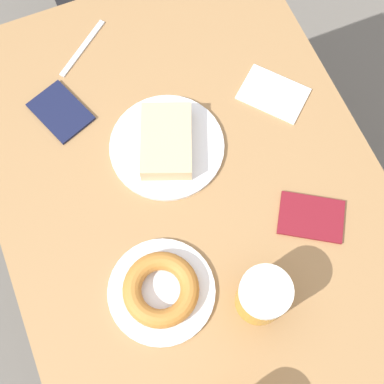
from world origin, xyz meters
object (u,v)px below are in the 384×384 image
Objects in this scene: plate_with_donut at (161,290)px; passport_far_edge at (61,112)px; plate_with_cake at (167,144)px; passport_near_edge at (311,217)px; fork at (82,48)px; napkin_folded at (273,94)px; beer_mug_left at (262,296)px.

plate_with_donut is 0.44m from passport_far_edge.
plate_with_cake reaches higher than passport_near_edge.
fork is at bearing 106.06° from plate_with_cake.
passport_far_edge is at bearing 133.14° from passport_near_edge.
plate_with_donut is at bearing -82.12° from passport_far_edge.
plate_with_donut reaches higher than napkin_folded.
passport_near_edge and passport_far_edge have the same top height.
fork is at bearing 118.15° from passport_near_edge.
plate_with_cake reaches higher than passport_far_edge.
plate_with_cake is 0.32m from passport_near_edge.
fork is at bearing 142.11° from napkin_folded.
passport_near_edge is at bearing 33.63° from beer_mug_left.
plate_with_cake is 1.54× the size of passport_near_edge.
passport_far_edge is (-0.43, 0.13, 0.00)m from napkin_folded.
passport_far_edge is (-0.18, 0.16, -0.01)m from plate_with_cake.
beer_mug_left is (0.04, -0.36, 0.04)m from plate_with_cake.
passport_far_edge reaches higher than napkin_folded.
passport_near_edge is at bearing -100.21° from napkin_folded.
napkin_folded is at bearing 6.64° from plate_with_cake.
fork is at bearing 55.41° from passport_far_edge.
fork is at bearing 101.07° from beer_mug_left.
passport_far_edge is (-0.09, -0.13, 0.00)m from fork.
napkin_folded is (0.37, 0.30, -0.02)m from plate_with_donut.
passport_near_edge is (-0.05, -0.28, 0.00)m from napkin_folded.
passport_near_edge is (0.21, -0.25, -0.01)m from plate_with_cake.
napkin_folded is 1.21× the size of fork.
plate_with_cake is 0.36m from beer_mug_left.
beer_mug_left is 0.57m from passport_far_edge.
napkin_folded is at bearing -37.89° from fork.
plate_with_cake is at bearing -42.15° from passport_far_edge.
passport_far_edge is at bearing 97.88° from plate_with_donut.
napkin_folded is at bearing 61.12° from beer_mug_left.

